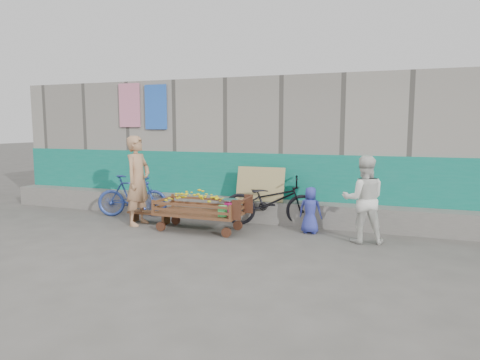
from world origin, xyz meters
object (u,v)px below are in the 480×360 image
(bicycle_blue, at_px, (132,196))
(bench, at_px, (150,215))
(banana_cart, at_px, (198,204))
(woman, at_px, (364,199))
(vendor_man, at_px, (138,181))
(bicycle_dark, at_px, (271,201))
(child, at_px, (310,210))

(bicycle_blue, bearing_deg, bench, -141.26)
(banana_cart, height_order, woman, woman)
(banana_cart, xyz_separation_m, bench, (-1.21, 0.25, -0.34))
(vendor_man, bearing_deg, bench, -30.59)
(vendor_man, distance_m, bicycle_dark, 2.68)
(banana_cart, distance_m, child, 2.10)
(vendor_man, relative_size, woman, 1.21)
(vendor_man, bearing_deg, bicycle_blue, 44.15)
(banana_cart, bearing_deg, bench, 168.39)
(bench, relative_size, bicycle_blue, 0.61)
(bench, height_order, child, child)
(banana_cart, height_order, bench, banana_cart)
(banana_cart, xyz_separation_m, bicycle_blue, (-1.91, 0.68, -0.05))
(woman, height_order, bicycle_dark, woman)
(vendor_man, xyz_separation_m, woman, (4.32, 0.18, -0.15))
(banana_cart, relative_size, bicycle_dark, 0.93)
(bench, xyz_separation_m, bicycle_blue, (-0.70, 0.43, 0.29))
(child, distance_m, bicycle_blue, 3.94)
(bicycle_blue, bearing_deg, banana_cart, -129.40)
(child, height_order, bicycle_blue, bicycle_blue)
(bench, distance_m, vendor_man, 0.76)
(woman, distance_m, bicycle_dark, 1.94)
(bicycle_blue, bearing_deg, woman, -115.19)
(vendor_man, distance_m, woman, 4.33)
(child, distance_m, bicycle_dark, 0.92)
(bicycle_dark, bearing_deg, banana_cart, 113.35)
(vendor_man, bearing_deg, banana_cart, -90.20)
(child, bearing_deg, vendor_man, 10.76)
(woman, bearing_deg, bicycle_dark, -31.35)
(vendor_man, distance_m, child, 3.43)
(bicycle_blue, bearing_deg, vendor_man, -157.52)
(vendor_man, bearing_deg, bicycle_dark, -69.94)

